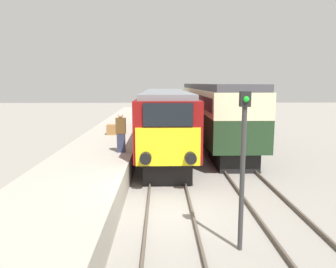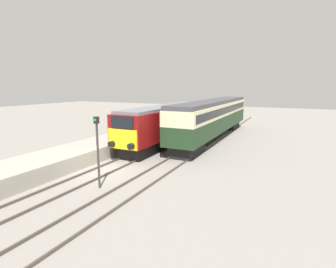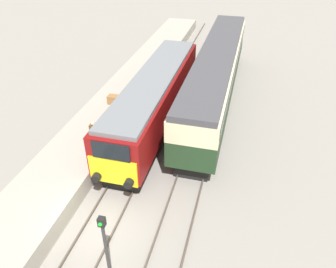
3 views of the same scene
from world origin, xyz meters
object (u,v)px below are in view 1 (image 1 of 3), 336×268
at_px(person_on_platform, 121,133).
at_px(luggage_crate, 113,130).
at_px(signal_post, 243,158).
at_px(passenger_carriage, 211,106).
at_px(locomotive, 165,118).

xyz_separation_m(person_on_platform, luggage_crate, (-1.13, 5.22, -0.60)).
relative_size(person_on_platform, signal_post, 0.46).
relative_size(passenger_carriage, person_on_platform, 10.74).
xyz_separation_m(person_on_platform, signal_post, (3.77, -7.01, 0.41)).
distance_m(signal_post, luggage_crate, 13.22).
bearing_deg(luggage_crate, locomotive, -8.47).
xyz_separation_m(locomotive, passenger_carriage, (3.40, 4.47, 0.40)).
bearing_deg(locomotive, person_on_platform, -113.63).
distance_m(locomotive, signal_post, 11.88).
relative_size(locomotive, person_on_platform, 8.17).
bearing_deg(passenger_carriage, locomotive, -127.27).
bearing_deg(luggage_crate, person_on_platform, -77.80).
relative_size(locomotive, passenger_carriage, 0.76).
bearing_deg(locomotive, passenger_carriage, 52.73).
bearing_deg(person_on_platform, locomotive, 66.37).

